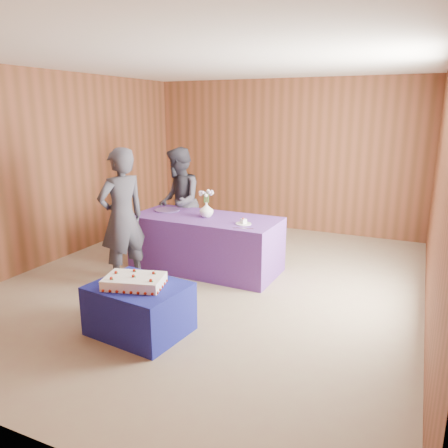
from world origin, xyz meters
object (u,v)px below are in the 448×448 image
Objects in this scene: guest_left at (122,218)px; guest_right at (179,202)px; vase at (206,210)px; serving_table at (206,243)px; cake_table at (139,309)px; sheet_cake at (134,281)px.

guest_left is 1.06× the size of guest_right.
vase is 0.82m from guest_right.
guest_left is at bearing -126.86° from serving_table.
serving_table is 1.23m from guest_left.
serving_table is 1.23× the size of guest_right.
cake_table is 1.37× the size of sheet_cake.
guest_left is at bearing -33.17° from guest_right.
serving_table is 10.13× the size of vase.
sheet_cake is at bearing -84.71° from vase.
serving_table is at bearing 162.95° from guest_left.
serving_table is 1.16× the size of guest_left.
serving_table is 1.92m from sheet_cake.
vase is (-0.18, 1.91, 0.30)m from sheet_cake.
vase is 1.14m from guest_left.
sheet_cake is at bearing 62.86° from guest_left.
serving_table is at bearing 80.55° from sheet_cake.
cake_table is at bearing -84.11° from vase.
cake_table is 2.54m from guest_right.
guest_right reaches higher than serving_table.
sheet_cake reaches higher than cake_table.
guest_left is at bearing -129.09° from vase.
guest_right is at bearing -159.87° from guest_left.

